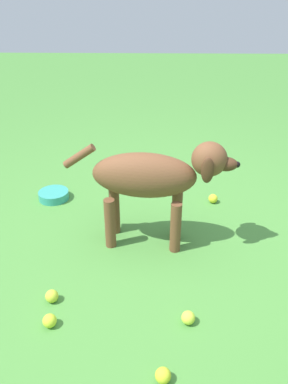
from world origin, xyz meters
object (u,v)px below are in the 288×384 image
Objects in this scene: tennis_ball_1 at (213,199)px; dog at (154,178)px; water_bowl at (54,195)px; tennis_ball_0 at (52,296)px; tennis_ball_3 at (50,321)px; tennis_ball_2 at (163,375)px; tennis_ball_4 at (188,318)px.

dog is at bearing -132.23° from tennis_ball_1.
dog is at bearing -34.51° from water_bowl.
tennis_ball_3 is at bearing -80.51° from tennis_ball_0.
tennis_ball_2 and tennis_ball_4 have the same top height.
tennis_ball_0 is 0.70m from tennis_ball_2.
tennis_ball_0 is (-0.51, -0.52, -0.41)m from dog.
tennis_ball_2 is 1.65m from water_bowl.
dog reaches higher than tennis_ball_0.
tennis_ball_1 is (0.43, 0.48, -0.41)m from dog.
tennis_ball_4 is (-0.27, -1.13, 0.00)m from tennis_ball_1.
dog is 0.78m from tennis_ball_4.
tennis_ball_2 is at bearing -27.33° from tennis_ball_3.
dog is 15.02× the size of tennis_ball_2.
tennis_ball_0 is 1.00× the size of tennis_ball_2.
dog is at bearing 45.67° from tennis_ball_0.
water_bowl is (-0.25, 1.19, -0.00)m from tennis_ball_3.
dog is at bearing 54.59° from tennis_ball_3.
tennis_ball_4 is at bearing -51.99° from water_bowl.
tennis_ball_1 and tennis_ball_2 have the same top height.
tennis_ball_4 is (0.12, 0.30, 0.00)m from tennis_ball_2.
tennis_ball_4 is at bearing -103.37° from tennis_ball_1.
tennis_ball_2 is 0.30× the size of water_bowl.
tennis_ball_0 is 0.16m from tennis_ball_3.
tennis_ball_0 is at bearing -133.35° from tennis_ball_1.
tennis_ball_2 is at bearing -112.35° from tennis_ball_4.
tennis_ball_2 is (-0.39, -1.43, 0.00)m from tennis_ball_1.
tennis_ball_1 is at bearing 74.65° from tennis_ball_2.
water_bowl is at bearing 178.54° from tennis_ball_1.
tennis_ball_0 is 0.69m from tennis_ball_4.
tennis_ball_3 is 0.30× the size of water_bowl.
tennis_ball_0 is at bearing 169.49° from tennis_ball_4.
tennis_ball_4 reaches higher than water_bowl.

